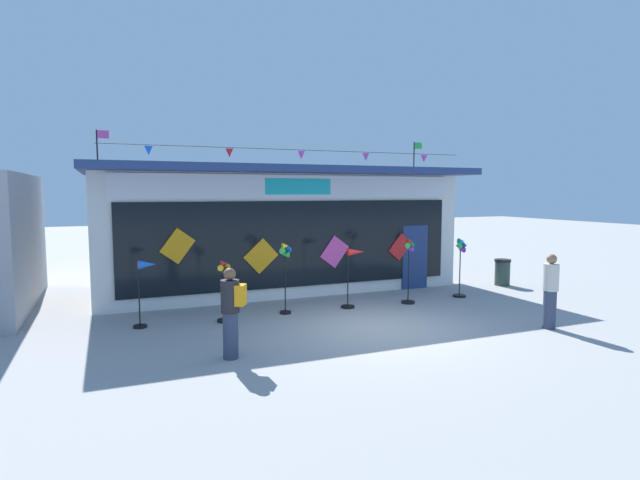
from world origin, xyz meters
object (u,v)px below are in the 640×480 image
wind_spinner_center_left (285,265)px  trash_bin (502,272)px  person_mid_plaza (231,311)px  wind_spinner_far_left (145,280)px  wind_spinner_right (409,264)px  person_near_camera (550,291)px  wind_spinner_left (224,288)px  wind_spinner_far_right (461,259)px  wind_spinner_center_right (353,268)px  kite_shop_building (276,227)px

wind_spinner_center_left → trash_bin: size_ratio=2.10×
wind_spinner_center_left → person_mid_plaza: size_ratio=1.07×
wind_spinner_center_left → trash_bin: 7.93m
wind_spinner_far_left → person_mid_plaza: 3.18m
wind_spinner_right → person_mid_plaza: (-5.52, -2.71, -0.20)m
person_near_camera → wind_spinner_far_left: bearing=-166.9°
person_near_camera → trash_bin: (2.81, 4.56, -0.42)m
wind_spinner_left → wind_spinner_center_left: (1.59, 0.21, 0.41)m
wind_spinner_far_left → trash_bin: bearing=5.0°
wind_spinner_far_right → person_mid_plaza: bearing=-158.7°
wind_spinner_far_left → person_mid_plaza: size_ratio=0.91×
wind_spinner_center_right → wind_spinner_center_left: bearing=179.8°
kite_shop_building → trash_bin: 7.53m
wind_spinner_left → kite_shop_building: bearing=56.8°
wind_spinner_far_left → wind_spinner_right: wind_spinner_right is taller
wind_spinner_far_right → wind_spinner_left: bearing=-178.3°
wind_spinner_right → person_near_camera: 3.73m
wind_spinner_left → wind_spinner_center_left: size_ratio=0.82×
wind_spinner_left → wind_spinner_far_right: wind_spinner_far_right is taller
kite_shop_building → wind_spinner_right: size_ratio=6.26×
person_mid_plaza → trash_bin: person_mid_plaza is taller
wind_spinner_center_right → wind_spinner_far_right: bearing=-0.0°
wind_spinner_far_left → wind_spinner_right: (6.82, -0.19, 0.02)m
person_near_camera → person_mid_plaza: 7.07m
trash_bin → kite_shop_building: bearing=158.8°
wind_spinner_far_right → trash_bin: wind_spinner_far_right is taller
wind_spinner_far_left → trash_bin: 11.21m
person_near_camera → wind_spinner_center_left: bearing=-179.0°
wind_spinner_far_right → trash_bin: (2.48, 1.00, -0.68)m
trash_bin → wind_spinner_far_left: bearing=-175.0°
wind_spinner_far_left → wind_spinner_center_right: wind_spinner_center_right is taller
kite_shop_building → person_mid_plaza: bearing=-114.4°
kite_shop_building → wind_spinner_center_left: 3.85m
wind_spinner_right → person_near_camera: (1.51, -3.40, -0.23)m
kite_shop_building → person_mid_plaza: kite_shop_building is taller
wind_spinner_left → wind_spinner_center_left: bearing=7.5°
wind_spinner_far_left → wind_spinner_left: 1.77m
wind_spinner_center_left → person_mid_plaza: (-2.03, -2.88, -0.34)m
wind_spinner_center_left → person_near_camera: 6.16m
kite_shop_building → person_mid_plaza: (-2.97, -6.54, -1.03)m
person_mid_plaza → trash_bin: bearing=142.3°
kite_shop_building → wind_spinner_center_right: size_ratio=7.15×
kite_shop_building → wind_spinner_far_left: size_ratio=7.36×
wind_spinner_far_left → person_near_camera: person_near_camera is taller
wind_spinner_left → trash_bin: (9.41, 1.20, -0.38)m
wind_spinner_far_right → person_near_camera: size_ratio=1.03×
kite_shop_building → wind_spinner_far_left: 5.67m
trash_bin → wind_spinner_center_left: bearing=-172.8°
wind_spinner_center_right → person_mid_plaza: 4.85m
wind_spinner_center_right → wind_spinner_far_left: bearing=179.7°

